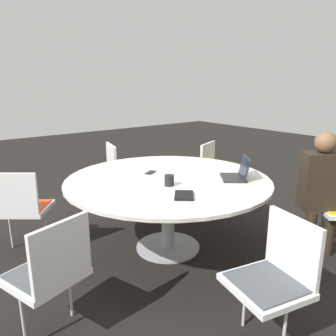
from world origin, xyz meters
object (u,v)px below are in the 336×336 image
at_px(chair_2, 121,169).
at_px(chair_5, 275,273).
at_px(coffee_cup, 169,180).
at_px(cell_phone, 151,172).
at_px(chair_3, 22,204).
at_px(chair_1, 216,169).
at_px(spiral_notebook, 184,195).
at_px(chair_4, 50,269).
at_px(person_0, 321,184).
at_px(laptop, 238,173).

distance_m(chair_2, chair_5, 2.80).
bearing_deg(coffee_cup, cell_phone, -104.11).
xyz_separation_m(chair_3, chair_5, (-0.90, 2.19, 0.00)).
relative_size(chair_1, coffee_cup, 8.65).
bearing_deg(spiral_notebook, cell_phone, -104.76).
bearing_deg(cell_phone, chair_5, 82.26).
xyz_separation_m(chair_2, cell_phone, (0.30, 1.12, 0.24)).
height_order(chair_1, chair_3, same).
relative_size(chair_2, chair_4, 1.00).
relative_size(chair_5, spiral_notebook, 3.28).
bearing_deg(chair_3, cell_phone, 11.87).
xyz_separation_m(chair_4, person_0, (-2.43, 0.46, 0.20)).
bearing_deg(laptop, cell_phone, -102.28).
bearing_deg(chair_3, chair_4, -59.57).
bearing_deg(laptop, chair_2, -132.91).
xyz_separation_m(chair_5, laptop, (-0.76, -0.96, 0.29)).
bearing_deg(chair_4, coffee_cup, -3.57).
xyz_separation_m(spiral_notebook, cell_phone, (-0.20, -0.75, -0.01)).
relative_size(spiral_notebook, coffee_cup, 2.64).
xyz_separation_m(chair_1, person_0, (0.16, 1.52, 0.20)).
bearing_deg(spiral_notebook, chair_3, -54.63).
relative_size(chair_5, coffee_cup, 8.65).
bearing_deg(spiral_notebook, chair_1, -144.41).
bearing_deg(cell_phone, chair_3, -26.13).
bearing_deg(cell_phone, person_0, 133.65).
bearing_deg(chair_4, chair_5, -57.33).
bearing_deg(chair_5, spiral_notebook, 11.28).
bearing_deg(cell_phone, chair_2, -104.85).
height_order(coffee_cup, cell_phone, coffee_cup).
xyz_separation_m(chair_2, chair_3, (1.42, 0.57, 0.00)).
distance_m(chair_2, chair_3, 1.53).
height_order(laptop, cell_phone, laptop).
xyz_separation_m(chair_1, chair_5, (1.52, 1.96, 0.00)).
distance_m(chair_1, chair_4, 2.80).
height_order(chair_5, coffee_cup, chair_5).
relative_size(chair_1, chair_5, 1.00).
bearing_deg(chair_1, chair_3, -27.04).
relative_size(chair_2, chair_5, 1.00).
relative_size(spiral_notebook, cell_phone, 1.65).
xyz_separation_m(laptop, cell_phone, (0.54, -0.68, -0.05)).
distance_m(person_0, cell_phone, 1.65).
relative_size(chair_1, chair_3, 1.00).
bearing_deg(chair_1, laptop, 31.12).
distance_m(coffee_cup, cell_phone, 0.47).
xyz_separation_m(chair_5, person_0, (-1.36, -0.44, 0.20)).
bearing_deg(laptop, spiral_notebook, -45.16).
bearing_deg(chair_5, laptop, -25.59).
distance_m(chair_3, coffee_cup, 1.45).
height_order(chair_1, cell_phone, chair_1).
bearing_deg(chair_5, chair_3, 35.21).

